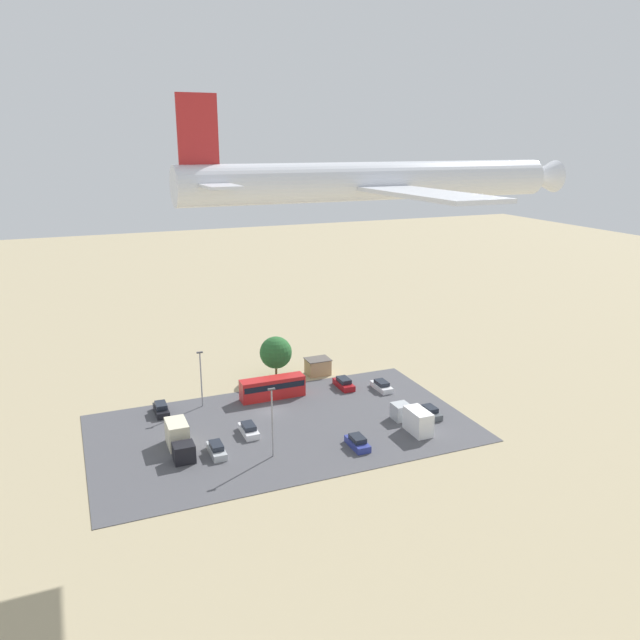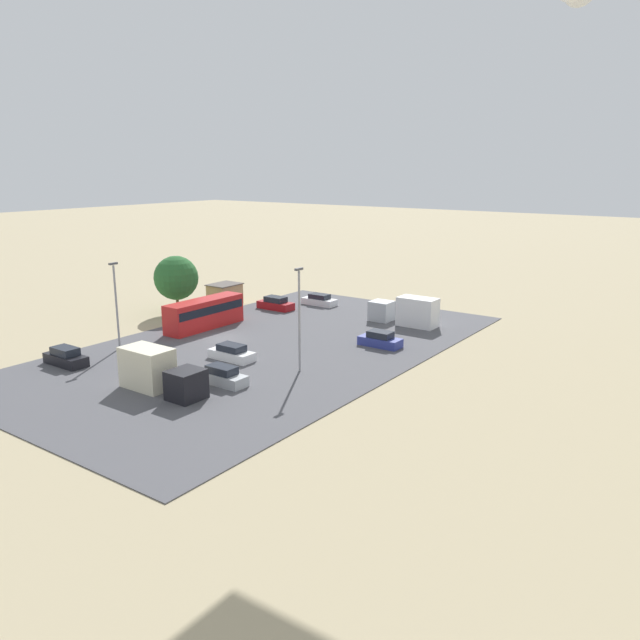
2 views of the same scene
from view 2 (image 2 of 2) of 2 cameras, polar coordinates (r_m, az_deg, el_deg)
ground_plane at (r=66.53m, az=-8.95°, el=-1.71°), size 400.00×400.00×0.00m
parking_lot_surface at (r=62.58m, az=-5.00°, el=-2.56°), size 51.63×29.77×0.08m
shed_building at (r=82.73m, az=-8.70°, el=2.35°), size 4.06×3.27×2.75m
bus at (r=70.64m, az=-10.52°, el=0.67°), size 10.02×2.52×3.26m
parked_car_0 at (r=58.95m, az=-8.08°, el=-3.02°), size 1.85×4.55×1.47m
parked_car_1 at (r=76.75m, az=7.78°, el=0.98°), size 1.79×4.22×1.53m
parked_car_2 at (r=52.62m, az=-8.95°, el=-5.11°), size 1.72×4.55×1.55m
parked_car_3 at (r=62.97m, az=5.52°, el=-1.82°), size 1.87×4.32×1.54m
parked_car_4 at (r=81.35m, az=-0.05°, el=1.81°), size 1.89×4.61×1.44m
parked_car_5 at (r=61.36m, az=-22.23°, el=-3.19°), size 1.83×4.53×1.66m
parked_car_6 at (r=79.12m, az=-4.08°, el=1.48°), size 1.95×4.75×1.61m
parked_truck_0 at (r=51.84m, az=-14.59°, el=-4.65°), size 2.59×7.84×3.35m
parked_truck_1 at (r=71.68m, az=7.97°, el=0.76°), size 2.33×8.08×3.29m
tree_near_shed at (r=78.22m, az=-13.02°, el=3.77°), size 5.39×5.39×7.14m
light_pole_lot_centre at (r=54.03m, az=-1.91°, el=0.41°), size 0.90×0.28×9.20m
light_pole_lot_edge at (r=64.00m, az=-18.14°, el=1.58°), size 0.90×0.28×8.61m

